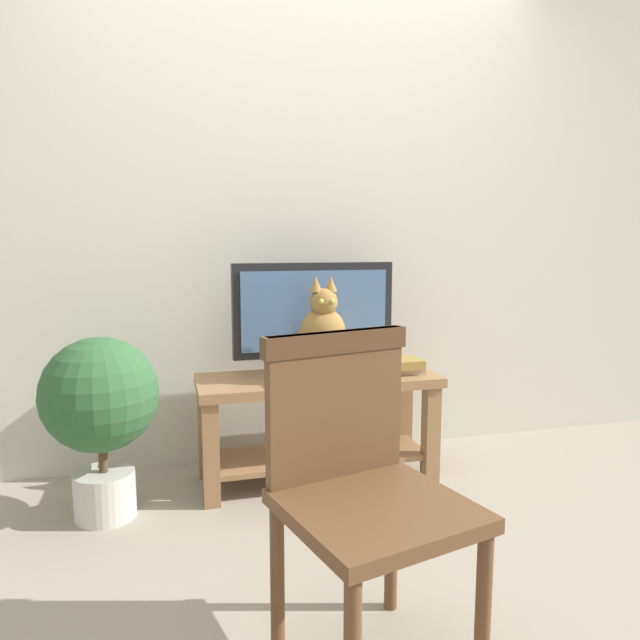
{
  "coord_description": "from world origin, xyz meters",
  "views": [
    {
      "loc": [
        -0.68,
        -1.93,
        1.13
      ],
      "look_at": [
        -0.0,
        0.59,
        0.78
      ],
      "focal_mm": 32.57,
      "sensor_mm": 36.0,
      "label": 1
    }
  ],
  "objects_px": {
    "tv": "(313,316)",
    "book_stack": "(401,366)",
    "tv_stand": "(317,409)",
    "cat": "(322,336)",
    "wooden_chair": "(359,472)",
    "media_box": "(320,373)",
    "potted_plant": "(100,406)"
  },
  "relations": [
    {
      "from": "tv_stand",
      "to": "wooden_chair",
      "type": "xyz_separation_m",
      "value": [
        -0.19,
        -1.17,
        0.18
      ]
    },
    {
      "from": "book_stack",
      "to": "wooden_chair",
      "type": "bearing_deg",
      "value": -117.93
    },
    {
      "from": "tv",
      "to": "cat",
      "type": "distance_m",
      "value": 0.16
    },
    {
      "from": "tv",
      "to": "potted_plant",
      "type": "bearing_deg",
      "value": -166.48
    },
    {
      "from": "media_box",
      "to": "cat",
      "type": "xyz_separation_m",
      "value": [
        0.0,
        -0.02,
        0.18
      ]
    },
    {
      "from": "tv",
      "to": "wooden_chair",
      "type": "height_order",
      "value": "tv"
    },
    {
      "from": "potted_plant",
      "to": "cat",
      "type": "bearing_deg",
      "value": 5.16
    },
    {
      "from": "tv",
      "to": "book_stack",
      "type": "xyz_separation_m",
      "value": [
        0.41,
        -0.11,
        -0.24
      ]
    },
    {
      "from": "tv_stand",
      "to": "wooden_chair",
      "type": "distance_m",
      "value": 1.2
    },
    {
      "from": "wooden_chair",
      "to": "tv",
      "type": "bearing_deg",
      "value": 81.18
    },
    {
      "from": "media_box",
      "to": "tv_stand",
      "type": "bearing_deg",
      "value": 93.07
    },
    {
      "from": "cat",
      "to": "wooden_chair",
      "type": "distance_m",
      "value": 1.14
    },
    {
      "from": "tv_stand",
      "to": "book_stack",
      "type": "height_order",
      "value": "book_stack"
    },
    {
      "from": "cat",
      "to": "potted_plant",
      "type": "bearing_deg",
      "value": -174.84
    },
    {
      "from": "book_stack",
      "to": "tv",
      "type": "bearing_deg",
      "value": 165.02
    },
    {
      "from": "tv_stand",
      "to": "book_stack",
      "type": "bearing_deg",
      "value": -4.4
    },
    {
      "from": "wooden_chair",
      "to": "book_stack",
      "type": "relative_size",
      "value": 3.65
    },
    {
      "from": "media_box",
      "to": "cat",
      "type": "height_order",
      "value": "cat"
    },
    {
      "from": "tv",
      "to": "cat",
      "type": "xyz_separation_m",
      "value": [
        0.0,
        -0.14,
        -0.07
      ]
    },
    {
      "from": "book_stack",
      "to": "potted_plant",
      "type": "relative_size",
      "value": 0.32
    },
    {
      "from": "media_box",
      "to": "wooden_chair",
      "type": "bearing_deg",
      "value": -99.91
    },
    {
      "from": "media_box",
      "to": "potted_plant",
      "type": "xyz_separation_m",
      "value": [
        -0.95,
        -0.1,
        -0.06
      ]
    },
    {
      "from": "tv_stand",
      "to": "potted_plant",
      "type": "xyz_separation_m",
      "value": [
        -0.95,
        -0.15,
        0.13
      ]
    },
    {
      "from": "book_stack",
      "to": "cat",
      "type": "bearing_deg",
      "value": -175.46
    },
    {
      "from": "tv",
      "to": "book_stack",
      "type": "distance_m",
      "value": 0.49
    },
    {
      "from": "book_stack",
      "to": "media_box",
      "type": "bearing_deg",
      "value": -177.77
    },
    {
      "from": "tv",
      "to": "wooden_chair",
      "type": "distance_m",
      "value": 1.29
    },
    {
      "from": "potted_plant",
      "to": "tv_stand",
      "type": "bearing_deg",
      "value": 8.98
    },
    {
      "from": "cat",
      "to": "tv_stand",
      "type": "bearing_deg",
      "value": 93.4
    },
    {
      "from": "tv",
      "to": "media_box",
      "type": "bearing_deg",
      "value": -88.85
    },
    {
      "from": "book_stack",
      "to": "tv_stand",
      "type": "bearing_deg",
      "value": 175.6
    },
    {
      "from": "cat",
      "to": "media_box",
      "type": "bearing_deg",
      "value": 94.34
    }
  ]
}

